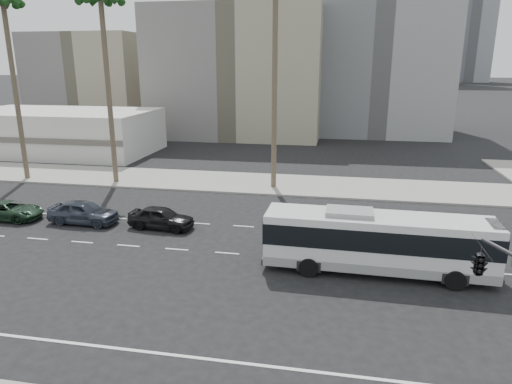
% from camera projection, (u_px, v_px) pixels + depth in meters
% --- Properties ---
extents(ground, '(700.00, 700.00, 0.00)m').
position_uv_depth(ground, '(279.00, 257.00, 25.40)').
color(ground, black).
rests_on(ground, ground).
extents(sidewalk_north, '(120.00, 7.00, 0.15)m').
position_uv_depth(sidewalk_north, '(303.00, 185.00, 40.04)').
color(sidewalk_north, gray).
rests_on(sidewalk_north, ground).
extents(commercial_low, '(22.00, 12.16, 5.00)m').
position_uv_depth(commercial_low, '(60.00, 132.00, 54.57)').
color(commercial_low, silver).
rests_on(commercial_low, ground).
extents(midrise_beige_west, '(24.00, 18.00, 18.00)m').
position_uv_depth(midrise_beige_west, '(241.00, 73.00, 67.61)').
color(midrise_beige_west, gray).
rests_on(midrise_beige_west, ground).
extents(midrise_gray_center, '(20.00, 20.00, 26.00)m').
position_uv_depth(midrise_gray_center, '(378.00, 45.00, 69.63)').
color(midrise_gray_center, slate).
rests_on(midrise_gray_center, ground).
extents(midrise_beige_far, '(18.00, 16.00, 15.00)m').
position_uv_depth(midrise_beige_far, '(97.00, 81.00, 77.33)').
color(midrise_beige_far, gray).
rests_on(midrise_beige_far, ground).
extents(civic_tower, '(42.00, 42.00, 129.00)m').
position_uv_depth(civic_tower, '(338.00, 9.00, 251.61)').
color(civic_tower, beige).
rests_on(civic_tower, ground).
extents(highrise_right, '(26.00, 26.00, 70.00)m').
position_uv_depth(highrise_right, '(433.00, 11.00, 225.47)').
color(highrise_right, slate).
rests_on(highrise_right, ground).
extents(highrise_far, '(22.00, 22.00, 60.00)m').
position_uv_depth(highrise_far, '(470.00, 26.00, 250.82)').
color(highrise_far, slate).
rests_on(highrise_far, ground).
extents(city_bus, '(11.47, 2.82, 3.28)m').
position_uv_depth(city_bus, '(377.00, 241.00, 23.17)').
color(city_bus, silver).
rests_on(city_bus, ground).
extents(car_a, '(2.08, 4.42, 1.46)m').
position_uv_depth(car_a, '(161.00, 218.00, 29.67)').
color(car_a, black).
rests_on(car_a, ground).
extents(car_b, '(2.03, 4.74, 1.59)m').
position_uv_depth(car_b, '(83.00, 212.00, 30.57)').
color(car_b, '#303642').
rests_on(car_b, ground).
extents(car_c, '(2.21, 4.64, 1.28)m').
position_uv_depth(car_c, '(9.00, 210.00, 31.42)').
color(car_c, '#182F1D').
rests_on(car_c, ground).
extents(traffic_signal, '(2.46, 3.42, 5.36)m').
position_uv_depth(traffic_signal, '(487.00, 268.00, 13.78)').
color(traffic_signal, '#262628').
rests_on(traffic_signal, ground).
extents(palm_far, '(4.91, 4.91, 16.88)m').
position_uv_depth(palm_far, '(3.00, 2.00, 38.16)').
color(palm_far, brown).
rests_on(palm_far, ground).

